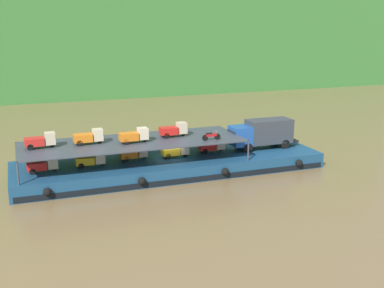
# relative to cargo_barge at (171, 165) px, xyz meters

# --- Properties ---
(ground_plane) EXTENTS (400.00, 400.00, 0.00)m
(ground_plane) POSITION_rel_cargo_barge_xyz_m (0.00, 0.03, -0.75)
(ground_plane) COLOR brown
(cargo_barge) EXTENTS (30.62, 8.69, 1.50)m
(cargo_barge) POSITION_rel_cargo_barge_xyz_m (0.00, 0.00, 0.00)
(cargo_barge) COLOR navy
(cargo_barge) RESTS_ON ground
(covered_lorry) EXTENTS (7.88, 2.38, 3.10)m
(covered_lorry) POSITION_rel_cargo_barge_xyz_m (10.33, 0.11, 2.44)
(covered_lorry) COLOR #1E4C99
(covered_lorry) RESTS_ON cargo_barge
(cargo_rack) EXTENTS (21.42, 7.31, 2.00)m
(cargo_rack) POSITION_rel_cargo_barge_xyz_m (-3.80, 0.03, 2.69)
(cargo_rack) COLOR #383D47
(cargo_rack) RESTS_ON cargo_barge
(mini_truck_lower_stern) EXTENTS (2.76, 1.23, 1.38)m
(mini_truck_lower_stern) POSITION_rel_cargo_barge_xyz_m (-12.27, -0.49, 1.44)
(mini_truck_lower_stern) COLOR red
(mini_truck_lower_stern) RESTS_ON cargo_barge
(mini_truck_lower_aft) EXTENTS (2.77, 1.26, 1.38)m
(mini_truck_lower_aft) POSITION_rel_cargo_barge_xyz_m (-7.95, -0.28, 1.44)
(mini_truck_lower_aft) COLOR gold
(mini_truck_lower_aft) RESTS_ON cargo_barge
(mini_truck_lower_mid) EXTENTS (2.77, 1.25, 1.38)m
(mini_truck_lower_mid) POSITION_rel_cargo_barge_xyz_m (-3.61, 0.56, 1.44)
(mini_truck_lower_mid) COLOR orange
(mini_truck_lower_mid) RESTS_ON cargo_barge
(mini_truck_lower_fore) EXTENTS (2.76, 1.24, 1.38)m
(mini_truck_lower_fore) POSITION_rel_cargo_barge_xyz_m (0.55, 0.05, 1.44)
(mini_truck_lower_fore) COLOR gold
(mini_truck_lower_fore) RESTS_ON cargo_barge
(mini_truck_lower_bow) EXTENTS (2.78, 1.27, 1.38)m
(mini_truck_lower_bow) POSITION_rel_cargo_barge_xyz_m (4.73, 0.59, 1.44)
(mini_truck_lower_bow) COLOR red
(mini_truck_lower_bow) RESTS_ON cargo_barge
(mini_truck_upper_stern) EXTENTS (2.77, 1.24, 1.38)m
(mini_truck_upper_stern) POSITION_rel_cargo_barge_xyz_m (-12.27, 0.53, 3.44)
(mini_truck_upper_stern) COLOR red
(mini_truck_upper_stern) RESTS_ON cargo_rack
(mini_truck_upper_mid) EXTENTS (2.76, 1.23, 1.38)m
(mini_truck_upper_mid) POSITION_rel_cargo_barge_xyz_m (-7.91, 0.49, 3.44)
(mini_truck_upper_mid) COLOR orange
(mini_truck_upper_mid) RESTS_ON cargo_rack
(mini_truck_upper_fore) EXTENTS (2.78, 1.28, 1.38)m
(mini_truck_upper_fore) POSITION_rel_cargo_barge_xyz_m (-3.77, -0.48, 3.44)
(mini_truck_upper_fore) COLOR orange
(mini_truck_upper_fore) RESTS_ON cargo_rack
(mini_truck_upper_bow) EXTENTS (2.77, 1.25, 1.38)m
(mini_truck_upper_bow) POSITION_rel_cargo_barge_xyz_m (0.55, 0.60, 3.44)
(mini_truck_upper_bow) COLOR red
(mini_truck_upper_bow) RESTS_ON cargo_rack
(motorcycle_upper_port) EXTENTS (1.90, 0.55, 0.87)m
(motorcycle_upper_port) POSITION_rel_cargo_barge_xyz_m (3.45, -2.17, 3.18)
(motorcycle_upper_port) COLOR black
(motorcycle_upper_port) RESTS_ON cargo_rack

